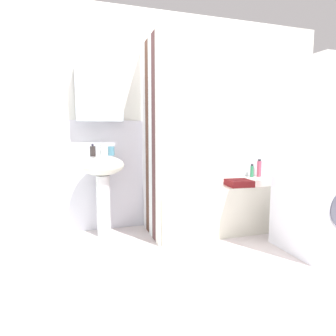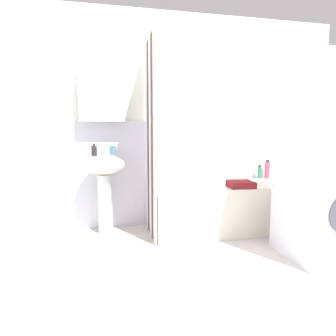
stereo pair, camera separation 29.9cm
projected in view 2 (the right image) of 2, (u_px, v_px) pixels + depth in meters
ground_plane at (231, 271)px, 2.31m from camera, size 4.80×5.60×0.04m
wall_back_tiled at (184, 127)px, 3.39m from camera, size 3.60×0.18×2.40m
wall_left_tiled at (22, 126)px, 2.18m from camera, size 0.07×1.81×2.40m
sink at (104, 177)px, 3.03m from camera, size 0.44×0.34×0.83m
faucet at (103, 149)px, 3.08m from camera, size 0.03×0.12×0.12m
soap_dispenser at (94, 151)px, 2.95m from camera, size 0.06×0.06×0.13m
toothbrush_cup at (113, 151)px, 3.06m from camera, size 0.07×0.07×0.09m
bathtub at (223, 207)px, 3.20m from camera, size 1.57×0.66×0.51m
shower_curtain at (150, 140)px, 2.94m from camera, size 0.01×0.66×2.00m
conditioner_bottle at (267, 170)px, 3.56m from camera, size 0.06×0.06×0.22m
shampoo_bottle at (259, 172)px, 3.55m from camera, size 0.04×0.04×0.16m
towel_folded at (241, 184)px, 2.98m from camera, size 0.27×0.26×0.07m
washer_dryer_stack at (323, 161)px, 2.45m from camera, size 0.59×0.58×1.68m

